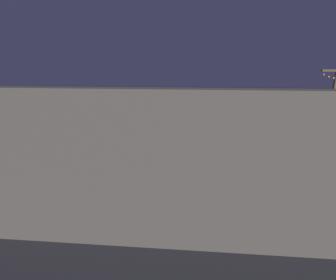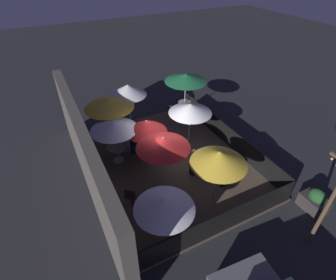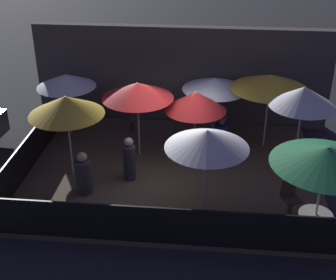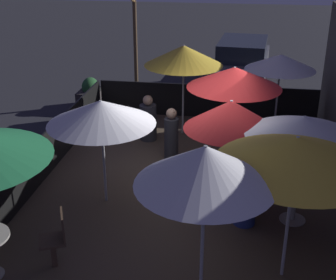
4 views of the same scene
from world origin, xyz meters
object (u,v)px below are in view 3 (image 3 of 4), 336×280
(patio_umbrella_3, at_px, (66,81))
(patron_1, at_px, (129,160))
(patron_0, at_px, (221,138))
(patio_umbrella_6, at_px, (66,105))
(patio_umbrella_7, at_px, (207,139))
(patio_umbrella_1, at_px, (215,84))
(patio_chair_0, at_px, (131,116))
(patio_umbrella_5, at_px, (304,96))
(patio_umbrella_0, at_px, (327,156))
(patio_chair_1, at_px, (290,196))
(dining_table_2, at_px, (194,140))
(patio_umbrella_2, at_px, (196,101))
(patio_umbrella_4, at_px, (138,91))
(dining_table_1, at_px, (213,121))
(dining_table_0, at_px, (315,220))
(patron_2, at_px, (84,175))
(patio_umbrella_8, at_px, (270,82))

(patio_umbrella_3, distance_m, patron_1, 3.61)
(patio_umbrella_3, xyz_separation_m, patron_0, (4.75, -0.79, -1.31))
(patio_umbrella_6, xyz_separation_m, patio_umbrella_7, (3.63, -1.05, -0.23))
(patio_umbrella_1, relative_size, patio_chair_0, 2.22)
(patio_umbrella_5, bearing_deg, patio_umbrella_3, 168.53)
(patio_umbrella_0, height_order, patio_chair_1, patio_umbrella_0)
(patio_umbrella_3, distance_m, dining_table_2, 4.33)
(patio_umbrella_2, relative_size, patio_chair_1, 2.20)
(patio_umbrella_2, distance_m, patron_0, 1.53)
(patio_umbrella_7, xyz_separation_m, patron_1, (-2.03, 0.99, -1.26))
(patio_umbrella_4, bearing_deg, patio_umbrella_1, 29.50)
(patio_umbrella_6, bearing_deg, patio_umbrella_2, 21.20)
(patio_umbrella_6, distance_m, patio_chair_1, 5.98)
(dining_table_1, distance_m, dining_table_2, 1.33)
(patio_umbrella_1, bearing_deg, dining_table_1, 90.00)
(patio_umbrella_0, distance_m, dining_table_1, 5.42)
(dining_table_0, distance_m, patron_2, 5.67)
(dining_table_2, relative_size, patron_2, 0.72)
(patio_umbrella_4, height_order, dining_table_1, patio_umbrella_4)
(patio_umbrella_2, height_order, dining_table_0, patio_umbrella_2)
(patio_umbrella_4, relative_size, patio_umbrella_5, 0.93)
(patio_umbrella_0, distance_m, patio_chair_1, 1.95)
(patio_umbrella_1, relative_size, dining_table_2, 2.40)
(patio_umbrella_1, height_order, patio_umbrella_2, patio_umbrella_2)
(patio_umbrella_7, relative_size, patron_2, 1.76)
(patio_umbrella_0, height_order, patio_umbrella_6, patio_umbrella_0)
(patio_chair_1, bearing_deg, patio_chair_0, -155.45)
(patio_umbrella_5, bearing_deg, patio_umbrella_1, 147.51)
(patio_umbrella_3, relative_size, patio_chair_1, 2.16)
(patio_umbrella_3, bearing_deg, patio_umbrella_1, 1.09)
(patio_umbrella_8, distance_m, dining_table_2, 2.73)
(patio_umbrella_1, relative_size, patio_umbrella_6, 0.87)
(patio_umbrella_4, bearing_deg, patron_0, 7.97)
(patron_2, bearing_deg, patron_0, 14.42)
(patio_umbrella_0, height_order, patio_chair_0, patio_umbrella_0)
(patio_umbrella_2, bearing_deg, patio_umbrella_3, 164.12)
(patio_umbrella_0, bearing_deg, patron_2, 165.95)
(patio_umbrella_2, xyz_separation_m, patio_chair_0, (-2.12, 1.56, -1.29))
(patio_umbrella_4, relative_size, patron_2, 1.93)
(patio_umbrella_1, xyz_separation_m, patio_umbrella_3, (-4.52, -0.09, -0.03))
(dining_table_2, height_order, patron_1, patron_1)
(patio_umbrella_7, height_order, dining_table_2, patio_umbrella_7)
(patio_umbrella_3, bearing_deg, patio_umbrella_6, -72.92)
(dining_table_0, distance_m, patron_1, 4.93)
(patron_0, bearing_deg, patron_2, -7.99)
(dining_table_1, relative_size, patio_chair_1, 0.92)
(patio_umbrella_0, height_order, dining_table_1, patio_umbrella_0)
(patio_umbrella_4, bearing_deg, patio_umbrella_3, 154.80)
(patio_umbrella_0, xyz_separation_m, dining_table_1, (-2.27, 4.67, -1.56))
(patio_umbrella_7, bearing_deg, dining_table_0, -25.13)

